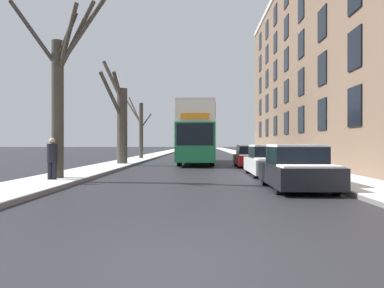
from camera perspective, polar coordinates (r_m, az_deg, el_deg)
ground_plane at (r=4.94m, az=-0.71°, el=-17.46°), size 320.00×320.00×0.00m
sidewalk_left at (r=58.00m, az=-4.16°, el=-1.32°), size 2.37×130.00×0.16m
sidewalk_right at (r=57.97m, az=6.79°, el=-1.32°), size 2.37×130.00×0.16m
terrace_facade_right at (r=29.58m, az=23.89°, el=12.08°), size 9.10×38.91×15.28m
bare_tree_left_0 at (r=15.41m, az=-19.55°, el=7.24°), size 3.92×1.47×6.89m
bare_tree_left_1 at (r=25.54m, az=-10.81°, el=3.54°), size 1.90×2.66×7.20m
bare_tree_left_2 at (r=34.81m, az=-7.85°, el=2.38°), size 2.42×2.17×5.90m
double_decker_bus at (r=28.00m, az=0.67°, el=1.95°), size 2.50×11.34×4.25m
parked_car_0 at (r=12.60m, az=15.65°, el=-3.66°), size 1.87×3.99×1.46m
parked_car_1 at (r=17.65m, az=11.54°, el=-2.61°), size 1.77×4.40×1.43m
parked_car_2 at (r=23.98m, az=8.87°, el=-1.96°), size 1.82×4.06×1.38m
pedestrian_left_sidewalk at (r=14.76m, az=-20.54°, el=-2.09°), size 0.37×0.37×1.70m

